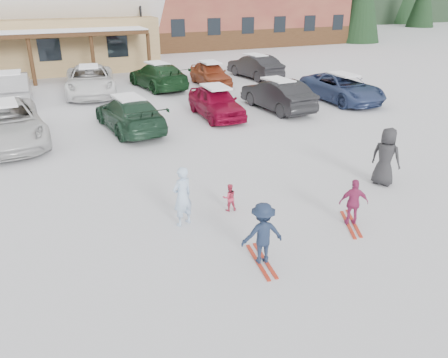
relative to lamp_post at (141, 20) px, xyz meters
name	(u,v)px	position (x,y,z in m)	size (l,w,h in m)	color
ground	(229,234)	(-4.12, -24.43, -3.37)	(160.00, 160.00, 0.00)	silver
lamp_post	(141,20)	(0.00, 0.00, 0.00)	(0.50, 0.25, 5.93)	black
adult_skier	(182,196)	(-4.98, -23.53, -2.59)	(0.57, 0.37, 1.55)	#B1CFF1
toddler_red	(229,197)	(-3.61, -23.31, -2.98)	(0.37, 0.29, 0.76)	#C93551
child_navy	(263,234)	(-3.96, -25.79, -2.66)	(0.91, 0.52, 1.41)	#18243C
skis_child_navy	(261,261)	(-3.96, -25.79, -3.35)	(0.20, 1.40, 0.03)	#B32C19
child_magenta	(354,203)	(-1.11, -25.25, -2.75)	(0.72, 0.30, 1.23)	#A02B5E
skis_child_magenta	(351,224)	(-1.11, -25.25, -3.35)	(0.20, 1.40, 0.03)	#B32C19
bystander_dark	(386,157)	(1.35, -23.63, -2.48)	(0.87, 0.56, 1.77)	#272629
parked_car_2	(6,123)	(-9.07, -14.84, -2.58)	(2.61, 5.65, 1.57)	silver
parked_car_3	(130,114)	(-4.41, -15.05, -2.67)	(1.94, 4.78, 1.39)	#1D3B28
parked_car_4	(216,102)	(-0.34, -14.61, -2.67)	(1.65, 4.11, 1.40)	maroon
parked_car_5	(277,95)	(2.87, -14.64, -2.63)	(1.56, 4.47, 1.47)	black
parked_car_6	(342,88)	(6.88, -14.42, -2.66)	(2.33, 5.06, 1.41)	navy
parked_car_9	(13,88)	(-8.85, -7.88, -2.59)	(1.63, 4.69, 1.54)	#A8A8AC
parked_car_10	(90,81)	(-4.93, -7.57, -2.58)	(2.60, 5.64, 1.57)	white
parked_car_11	(158,76)	(-1.04, -7.45, -2.62)	(2.08, 5.11, 1.48)	#15391B
parked_car_12	(210,74)	(2.15, -7.82, -2.67)	(1.64, 4.07, 1.39)	#983F21
parked_car_13	(255,66)	(5.70, -6.85, -2.62)	(1.58, 4.54, 1.50)	black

